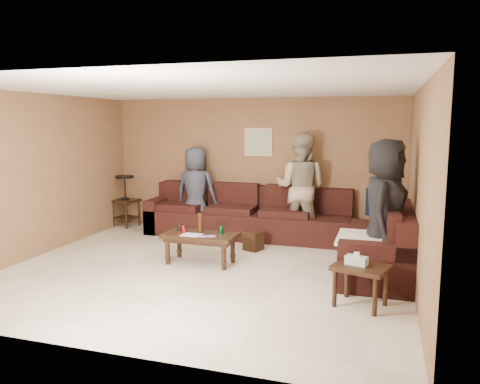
{
  "coord_description": "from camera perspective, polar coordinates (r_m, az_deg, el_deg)",
  "views": [
    {
      "loc": [
        2.34,
        -5.91,
        2.04
      ],
      "look_at": [
        0.25,
        0.85,
        1.0
      ],
      "focal_mm": 35.0,
      "sensor_mm": 36.0,
      "label": 1
    }
  ],
  "objects": [
    {
      "name": "room",
      "position": [
        6.37,
        -4.43,
        4.94
      ],
      "size": [
        5.6,
        5.5,
        2.5
      ],
      "color": "beige",
      "rests_on": "ground"
    },
    {
      "name": "sectional_sofa",
      "position": [
        7.77,
        5.45,
        -4.42
      ],
      "size": [
        4.65,
        2.9,
        0.97
      ],
      "color": "black",
      "rests_on": "ground"
    },
    {
      "name": "coffee_table",
      "position": [
        6.89,
        -4.89,
        -5.62
      ],
      "size": [
        1.07,
        0.55,
        0.73
      ],
      "rotation": [
        0.0,
        0.0,
        -0.02
      ],
      "color": "black",
      "rests_on": "ground"
    },
    {
      "name": "end_table_left",
      "position": [
        9.57,
        -13.79,
        -0.93
      ],
      "size": [
        0.54,
        0.54,
        1.02
      ],
      "rotation": [
        0.0,
        0.0,
        -0.23
      ],
      "color": "black",
      "rests_on": "ground"
    },
    {
      "name": "side_table_right",
      "position": [
        5.46,
        14.44,
        -9.29
      ],
      "size": [
        0.69,
        0.62,
        0.62
      ],
      "rotation": [
        0.0,
        0.0,
        -0.3
      ],
      "color": "black",
      "rests_on": "ground"
    },
    {
      "name": "waste_bin",
      "position": [
        7.63,
        1.65,
        -5.96
      ],
      "size": [
        0.33,
        0.33,
        0.31
      ],
      "primitive_type": "cube",
      "rotation": [
        0.0,
        0.0,
        -0.37
      ],
      "color": "black",
      "rests_on": "ground"
    },
    {
      "name": "wall_art",
      "position": [
        8.69,
        2.24,
        6.11
      ],
      "size": [
        0.52,
        0.04,
        0.52
      ],
      "color": "#CFB081",
      "rests_on": "ground"
    },
    {
      "name": "person_left",
      "position": [
        8.7,
        -5.39,
        0.19
      ],
      "size": [
        0.82,
        0.56,
        1.62
      ],
      "primitive_type": "imported",
      "rotation": [
        0.0,
        0.0,
        3.08
      ],
      "color": "#323846",
      "rests_on": "ground"
    },
    {
      "name": "person_middle",
      "position": [
        8.16,
        7.38,
        0.56
      ],
      "size": [
        0.98,
        0.8,
        1.88
      ],
      "primitive_type": "imported",
      "rotation": [
        0.0,
        0.0,
        3.04
      ],
      "color": "tan",
      "rests_on": "ground"
    },
    {
      "name": "person_right",
      "position": [
        6.33,
        17.21,
        -2.16
      ],
      "size": [
        0.73,
        0.99,
        1.85
      ],
      "primitive_type": "imported",
      "rotation": [
        0.0,
        0.0,
        1.4
      ],
      "color": "black",
      "rests_on": "ground"
    }
  ]
}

